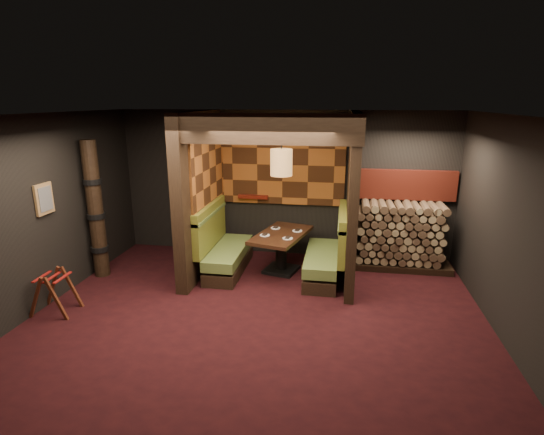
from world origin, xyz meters
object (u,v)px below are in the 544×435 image
(booth_bench_left, at_px, (223,250))
(pendant_lamp, at_px, (281,162))
(booth_bench_right, at_px, (328,256))
(totem_column, at_px, (96,211))
(firewood_stack, at_px, (404,236))
(dining_table, at_px, (281,246))
(luggage_rack, at_px, (54,291))

(booth_bench_left, height_order, pendant_lamp, pendant_lamp)
(booth_bench_right, xyz_separation_m, totem_column, (-3.98, -0.55, 0.79))
(pendant_lamp, relative_size, firewood_stack, 0.62)
(booth_bench_right, distance_m, dining_table, 0.86)
(booth_bench_right, bearing_deg, firewood_stack, 27.35)
(dining_table, bearing_deg, luggage_rack, -145.91)
(luggage_rack, bearing_deg, firewood_stack, 26.64)
(dining_table, xyz_separation_m, firewood_stack, (2.20, 0.57, 0.12))
(firewood_stack, bearing_deg, booth_bench_left, -167.83)
(booth_bench_right, bearing_deg, booth_bench_left, 180.00)
(booth_bench_right, relative_size, pendant_lamp, 1.49)
(booth_bench_left, relative_size, luggage_rack, 2.35)
(booth_bench_left, bearing_deg, pendant_lamp, 4.57)
(booth_bench_right, distance_m, pendant_lamp, 1.82)
(booth_bench_right, height_order, totem_column, totem_column)
(booth_bench_left, xyz_separation_m, firewood_stack, (3.25, 0.70, 0.21))
(booth_bench_left, distance_m, dining_table, 1.06)
(pendant_lamp, height_order, luggage_rack, pendant_lamp)
(booth_bench_left, height_order, totem_column, totem_column)
(dining_table, xyz_separation_m, luggage_rack, (-3.06, -2.07, -0.15))
(firewood_stack, bearing_deg, booth_bench_right, -152.65)
(totem_column, bearing_deg, dining_table, 12.29)
(booth_bench_left, bearing_deg, dining_table, 7.26)
(booth_bench_right, xyz_separation_m, firewood_stack, (1.35, 0.70, 0.21))
(firewood_stack, bearing_deg, dining_table, -165.54)
(pendant_lamp, bearing_deg, luggage_rack, -146.56)
(pendant_lamp, height_order, totem_column, pendant_lamp)
(totem_column, height_order, firewood_stack, totem_column)
(dining_table, bearing_deg, booth_bench_left, -172.74)
(booth_bench_right, height_order, pendant_lamp, pendant_lamp)
(dining_table, bearing_deg, pendant_lamp, -90.00)
(booth_bench_right, relative_size, luggage_rack, 2.35)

